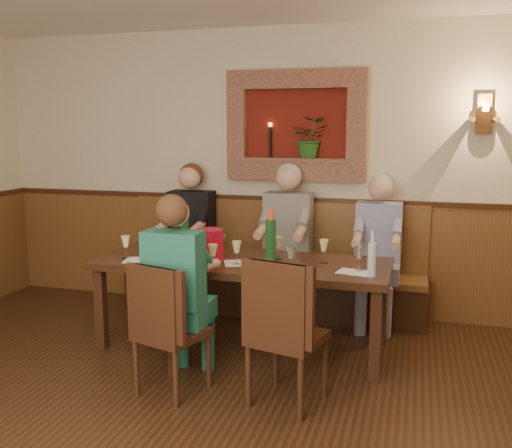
{
  "coord_description": "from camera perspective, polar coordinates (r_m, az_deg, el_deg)",
  "views": [
    {
      "loc": [
        1.36,
        -2.54,
        1.84
      ],
      "look_at": [
        0.1,
        1.9,
        1.05
      ],
      "focal_mm": 40.0,
      "sensor_mm": 36.0,
      "label": 1
    }
  ],
  "objects": [
    {
      "name": "room_shell",
      "position": [
        2.88,
        -12.52,
        10.47
      ],
      "size": [
        6.04,
        6.04,
        2.82
      ],
      "color": "beige",
      "rests_on": "ground"
    },
    {
      "name": "wainscoting",
      "position": [
        3.14,
        -11.62,
        -13.99
      ],
      "size": [
        6.02,
        6.02,
        1.15
      ],
      "color": "brown",
      "rests_on": "ground"
    },
    {
      "name": "wall_niche",
      "position": [
        5.6,
        4.36,
        9.33
      ],
      "size": [
        1.36,
        0.3,
        1.06
      ],
      "color": "#63160E",
      "rests_on": "ground"
    },
    {
      "name": "wall_sconce",
      "position": [
        5.5,
        21.82,
        10.09
      ],
      "size": [
        0.25,
        0.2,
        0.35
      ],
      "color": "brown",
      "rests_on": "ground"
    },
    {
      "name": "dining_table",
      "position": [
        4.74,
        -1.33,
        -4.51
      ],
      "size": [
        2.4,
        0.9,
        0.75
      ],
      "color": "black",
      "rests_on": "ground"
    },
    {
      "name": "bench",
      "position": [
        5.71,
        1.49,
        -5.66
      ],
      "size": [
        3.0,
        0.45,
        1.11
      ],
      "color": "#381E0F",
      "rests_on": "ground"
    },
    {
      "name": "chair_near_left",
      "position": [
        4.11,
        -8.54,
        -12.82
      ],
      "size": [
        0.52,
        0.52,
        0.94
      ],
      "rotation": [
        0.0,
        0.0,
        -0.29
      ],
      "color": "black",
      "rests_on": "ground"
    },
    {
      "name": "chair_near_right",
      "position": [
        3.92,
        3.02,
        -13.53
      ],
      "size": [
        0.54,
        0.54,
        1.01
      ],
      "rotation": [
        0.0,
        0.0,
        -0.25
      ],
      "color": "black",
      "rests_on": "ground"
    },
    {
      "name": "person_bench_left",
      "position": [
        5.8,
        -6.74,
        -2.56
      ],
      "size": [
        0.44,
        0.54,
        1.48
      ],
      "color": "black",
      "rests_on": "ground"
    },
    {
      "name": "person_bench_mid",
      "position": [
        5.5,
        2.98,
        -3.09
      ],
      "size": [
        0.45,
        0.55,
        1.5
      ],
      "color": "#5D5755",
      "rests_on": "ground"
    },
    {
      "name": "person_bench_right",
      "position": [
        5.39,
        11.99,
        -4.0
      ],
      "size": [
        0.41,
        0.51,
        1.41
      ],
      "color": "navy",
      "rests_on": "ground"
    },
    {
      "name": "person_chair_front",
      "position": [
        4.14,
        -7.62,
        -8.16
      ],
      "size": [
        0.41,
        0.5,
        1.39
      ],
      "color": "#1C5A62",
      "rests_on": "ground"
    },
    {
      "name": "spittoon_bucket",
      "position": [
        4.68,
        -4.68,
        -2.12
      ],
      "size": [
        0.28,
        0.28,
        0.26
      ],
      "primitive_type": "cylinder",
      "rotation": [
        0.0,
        0.0,
        0.25
      ],
      "color": "#B50B22",
      "rests_on": "dining_table"
    },
    {
      "name": "wine_bottle_green_a",
      "position": [
        4.55,
        1.47,
        -1.71
      ],
      "size": [
        0.11,
        0.11,
        0.45
      ],
      "rotation": [
        0.0,
        0.0,
        0.37
      ],
      "color": "#19471E",
      "rests_on": "dining_table"
    },
    {
      "name": "wine_bottle_green_b",
      "position": [
        4.98,
        -7.17,
        -0.91
      ],
      "size": [
        0.08,
        0.08,
        0.43
      ],
      "rotation": [
        0.0,
        0.0,
        -0.04
      ],
      "color": "#19471E",
      "rests_on": "dining_table"
    },
    {
      "name": "water_bottle",
      "position": [
        4.27,
        11.51,
        -3.39
      ],
      "size": [
        0.08,
        0.08,
        0.34
      ],
      "rotation": [
        0.0,
        0.0,
        -0.33
      ],
      "color": "silver",
      "rests_on": "dining_table"
    },
    {
      "name": "tasting_sheet_a",
      "position": [
        4.81,
        -11.22,
        -3.55
      ],
      "size": [
        0.35,
        0.29,
        0.0
      ],
      "primitive_type": "cube",
      "rotation": [
        0.0,
        0.0,
        0.25
      ],
      "color": "white",
      "rests_on": "dining_table"
    },
    {
      "name": "tasting_sheet_b",
      "position": [
        4.63,
        -1.19,
        -3.9
      ],
      "size": [
        0.38,
        0.33,
        0.0
      ],
      "primitive_type": "cube",
      "rotation": [
        0.0,
        0.0,
        0.4
      ],
      "color": "white",
      "rests_on": "dining_table"
    },
    {
      "name": "tasting_sheet_c",
      "position": [
        4.39,
        9.84,
        -4.77
      ],
      "size": [
        0.29,
        0.23,
        0.0
      ],
      "primitive_type": "cube",
      "rotation": [
        0.0,
        0.0,
        -0.2
      ],
      "color": "white",
      "rests_on": "dining_table"
    },
    {
      "name": "tasting_sheet_d",
      "position": [
        4.55,
        -5.55,
        -4.17
      ],
      "size": [
        0.28,
        0.22,
        0.0
      ],
      "primitive_type": "cube",
      "rotation": [
        0.0,
        0.0,
        -0.14
      ],
      "color": "white",
      "rests_on": "dining_table"
    },
    {
      "name": "wine_glass_0",
      "position": [
        5.06,
        -8.79,
        -1.74
      ],
      "size": [
        0.08,
        0.08,
        0.19
      ],
      "primitive_type": null,
      "color": "white",
      "rests_on": "dining_table"
    },
    {
      "name": "wine_glass_1",
      "position": [
        4.89,
        -12.89,
        -2.27
      ],
      "size": [
        0.08,
        0.08,
        0.19
      ],
      "primitive_type": null,
      "color": "#FFF498",
      "rests_on": "dining_table"
    },
    {
      "name": "wine_glass_2",
      "position": [
        4.42,
        10.27,
        -3.46
      ],
      "size": [
        0.08,
        0.08,
        0.19
      ],
      "primitive_type": null,
      "color": "white",
      "rests_on": "dining_table"
    },
    {
      "name": "wine_glass_3",
      "position": [
        4.56,
        -1.94,
        -2.9
      ],
      "size": [
        0.08,
        0.08,
        0.19
      ],
      "primitive_type": null,
      "color": "#FFF498",
      "rests_on": "dining_table"
    },
    {
      "name": "wine_glass_4",
      "position": [
        4.64,
        6.79,
        -2.72
      ],
      "size": [
        0.08,
        0.08,
        0.19
      ],
      "primitive_type": null,
      "color": "#FFF498",
      "rests_on": "dining_table"
    },
    {
      "name": "wine_glass_5",
      "position": [
        4.45,
        -4.32,
        -3.24
      ],
      "size": [
        0.08,
        0.08,
        0.19
      ],
      "primitive_type": null,
      "color": "#FFF498",
      "rests_on": "dining_table"
    },
    {
      "name": "wine_glass_6",
      "position": [
        4.91,
        -3.52,
        -2.0
      ],
      "size": [
        0.08,
        0.08,
        0.19
      ],
      "primitive_type": null,
      "color": "white",
      "rests_on": "dining_table"
    },
    {
      "name": "wine_glass_7",
      "position": [
        4.69,
        -8.47,
        -2.65
      ],
      "size": [
        0.08,
        0.08,
        0.19
      ],
      "primitive_type": null,
      "color": "#FFF498",
      "rests_on": "dining_table"
    },
    {
      "name": "wine_glass_8",
      "position": [
        4.74,
        2.15,
        -2.42
      ],
      "size": [
        0.08,
        0.08,
        0.19
      ],
      "primitive_type": null,
      "color": "#FFF498",
      "rests_on": "dining_table"
    },
    {
      "name": "wine_glass_9",
      "position": [
        4.36,
        3.54,
        -3.48
      ],
      "size": [
        0.08,
        0.08,
        0.19
      ],
      "primitive_type": null,
      "color": "white",
      "rests_on": "dining_table"
    }
  ]
}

